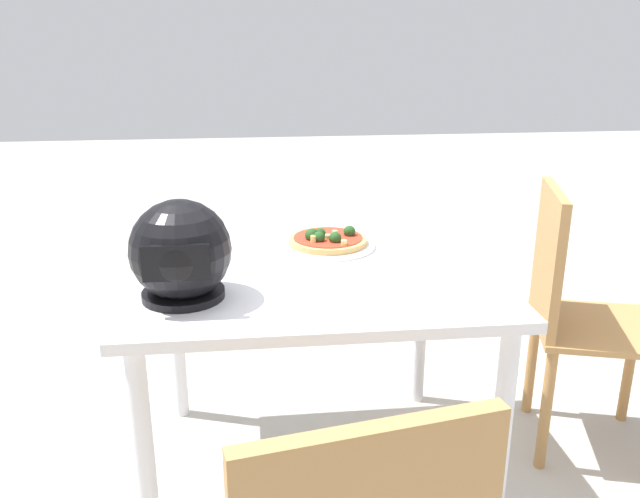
{
  "coord_description": "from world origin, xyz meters",
  "views": [
    {
      "loc": [
        0.18,
        1.8,
        1.38
      ],
      "look_at": [
        -0.03,
        -0.08,
        0.74
      ],
      "focal_mm": 37.01,
      "sensor_mm": 36.0,
      "label": 1
    }
  ],
  "objects_px": {
    "chair_side": "(573,307)",
    "dining_table": "(312,292)",
    "pizza": "(328,239)",
    "motorcycle_helmet": "(181,252)"
  },
  "relations": [
    {
      "from": "chair_side",
      "to": "dining_table",
      "type": "bearing_deg",
      "value": 5.87
    },
    {
      "from": "motorcycle_helmet",
      "to": "dining_table",
      "type": "bearing_deg",
      "value": -148.73
    },
    {
      "from": "motorcycle_helmet",
      "to": "chair_side",
      "type": "height_order",
      "value": "motorcycle_helmet"
    },
    {
      "from": "pizza",
      "to": "motorcycle_helmet",
      "type": "relative_size",
      "value": 0.96
    },
    {
      "from": "pizza",
      "to": "chair_side",
      "type": "height_order",
      "value": "chair_side"
    },
    {
      "from": "chair_side",
      "to": "motorcycle_helmet",
      "type": "bearing_deg",
      "value": 13.87
    },
    {
      "from": "dining_table",
      "to": "chair_side",
      "type": "height_order",
      "value": "chair_side"
    },
    {
      "from": "dining_table",
      "to": "pizza",
      "type": "relative_size",
      "value": 4.16
    },
    {
      "from": "dining_table",
      "to": "motorcycle_helmet",
      "type": "xyz_separation_m",
      "value": [
        0.35,
        0.21,
        0.21
      ]
    },
    {
      "from": "pizza",
      "to": "chair_side",
      "type": "xyz_separation_m",
      "value": [
        -0.81,
        0.06,
        -0.24
      ]
    }
  ]
}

